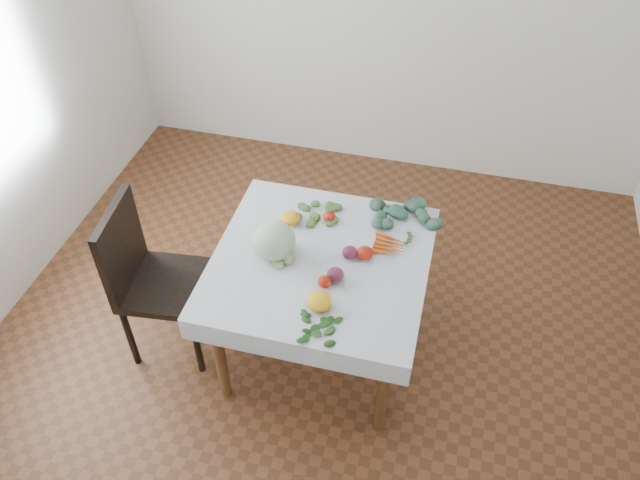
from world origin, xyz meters
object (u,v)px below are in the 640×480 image
object	(u,v)px
table	(320,273)
chair	(147,272)
heirloom_back	(291,218)
carrot_bunch	(390,246)
cabbage	(274,241)

from	to	relation	value
table	chair	size ratio (longest dim) A/B	0.98
chair	heirloom_back	bearing A→B (deg)	29.25
table	carrot_bunch	size ratio (longest dim) A/B	5.52
chair	carrot_bunch	size ratio (longest dim) A/B	5.61
chair	heirloom_back	distance (m)	0.85
chair	heirloom_back	xyz separation A→B (m)	(0.72, 0.40, 0.21)
cabbage	carrot_bunch	size ratio (longest dim) A/B	1.26
table	carrot_bunch	distance (m)	0.40
cabbage	carrot_bunch	distance (m)	0.62
cabbage	heirloom_back	xyz separation A→B (m)	(0.01, 0.26, -0.06)
chair	carrot_bunch	distance (m)	1.35
cabbage	chair	bearing A→B (deg)	-168.61
chair	heirloom_back	size ratio (longest dim) A/B	9.33
heirloom_back	carrot_bunch	world-z (taller)	heirloom_back
chair	heirloom_back	world-z (taller)	chair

